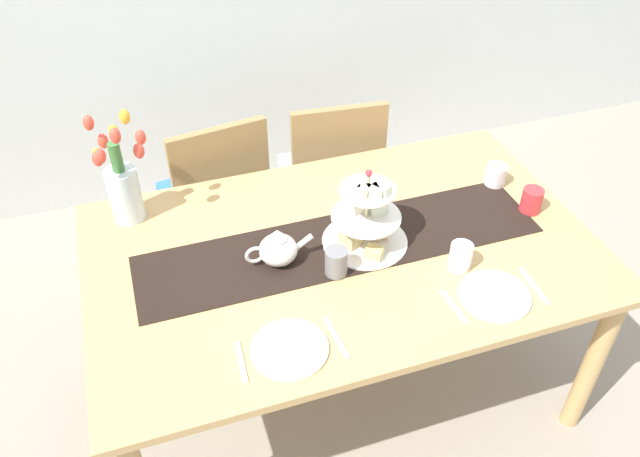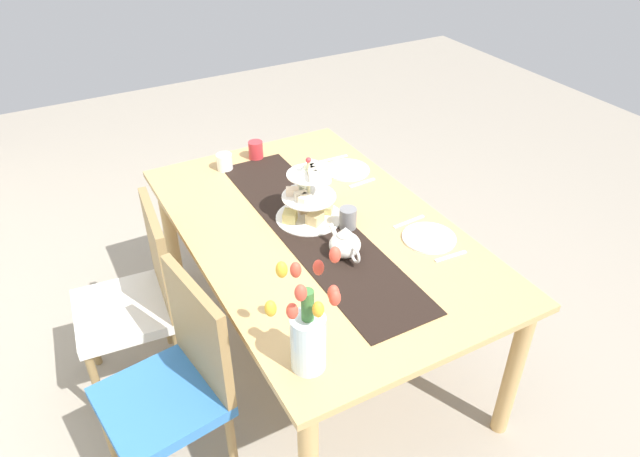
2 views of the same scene
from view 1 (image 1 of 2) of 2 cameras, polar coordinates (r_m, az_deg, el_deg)
The scene contains 18 objects.
ground_plane at distance 2.76m, azimuth 1.69°, elevation -13.44°, with size 8.00×8.00×0.00m, color gray.
dining_table at distance 2.26m, azimuth 2.01°, elevation -3.40°, with size 1.75×1.09×0.75m.
chair_left at distance 2.89m, azimuth -9.28°, elevation 2.99°, with size 0.48×0.48×0.91m.
chair_right at distance 2.99m, azimuth 1.08°, elevation 5.02°, with size 0.46×0.46×0.91m.
table_runner at distance 2.22m, azimuth 1.90°, elevation -1.39°, with size 1.42×0.33×0.00m, color black.
tiered_cake_stand at distance 2.17m, azimuth 4.08°, elevation 0.74°, with size 0.30×0.30×0.30m.
teapot at distance 2.11m, azimuth -3.81°, elevation -1.82°, with size 0.24×0.13×0.14m.
tulip_vase at distance 2.34m, azimuth -17.36°, elevation 3.96°, with size 0.19×0.26×0.43m.
cream_jug at distance 2.57m, azimuth 15.52°, elevation 4.63°, with size 0.08×0.08×0.09m, color white.
dinner_plate_left at distance 1.89m, azimuth -2.74°, elevation -10.75°, with size 0.23×0.23×0.01m, color white.
fork_left at distance 1.87m, azimuth -7.10°, elevation -11.81°, with size 0.02×0.15×0.01m, color silver.
knife_left at distance 1.92m, azimuth 1.48°, elevation -9.74°, with size 0.01×0.17×0.01m, color silver.
dinner_plate_right at distance 2.10m, azimuth 15.45°, elevation -5.83°, with size 0.23×0.23×0.01m, color white.
fork_right at distance 2.04m, azimuth 11.95°, elevation -6.88°, with size 0.02×0.15×0.01m, color silver.
knife_right at distance 2.18m, azimuth 18.69°, elevation -4.90°, with size 0.01×0.17×0.01m, color silver.
mug_grey at distance 2.07m, azimuth 1.47°, elevation -3.00°, with size 0.08×0.08×0.10m, color slate.
mug_white_text at distance 2.15m, azimuth 12.53°, elevation -2.47°, with size 0.08×0.08×0.10m, color white.
mug_orange at distance 2.46m, azimuth 18.49°, elevation 2.42°, with size 0.08×0.08×0.10m, color red.
Camera 1 is at (-0.60, -1.54, 2.21)m, focal length 35.58 mm.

